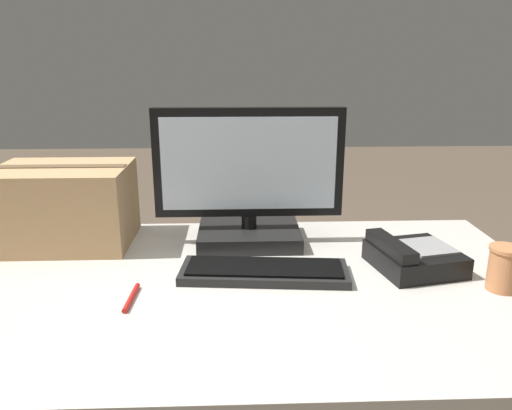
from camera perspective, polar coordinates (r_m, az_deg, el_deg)
office_desk at (r=1.44m, az=-7.53°, el=-22.16°), size 1.80×0.90×0.74m
monitor at (r=1.44m, az=-0.82°, el=1.79°), size 0.54×0.23×0.39m
keyboard at (r=1.26m, az=0.95°, el=-7.57°), size 0.43×0.18×0.03m
desk_phone at (r=1.36m, az=17.46°, el=-5.68°), size 0.24×0.24×0.08m
paper_cup_right at (r=1.31m, az=26.48°, el=-6.50°), size 0.08×0.08×0.11m
cardboard_box at (r=1.55m, az=-21.03°, el=-0.04°), size 0.37×0.28×0.23m
pen_marker at (r=1.18m, az=-14.06°, el=-10.23°), size 0.02×0.13×0.01m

